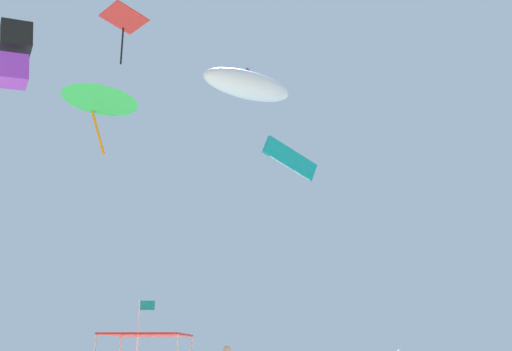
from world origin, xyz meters
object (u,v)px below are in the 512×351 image
kite_box_black (14,55)px  canopy_tent (147,337)px  kite_parafoil_teal (290,159)px  kite_diamond_red (124,20)px  kite_delta_green (101,95)px  banner_flag (140,339)px  kite_inflatable_white (247,85)px

kite_box_black → canopy_tent: bearing=-157.0°
kite_parafoil_teal → kite_box_black: bearing=-167.8°
kite_diamond_red → kite_delta_green: bearing=-33.5°
canopy_tent → banner_flag: 1.90m
kite_delta_green → kite_diamond_red: (-2.04, 9.55, 9.95)m
kite_delta_green → kite_diamond_red: kite_diamond_red is taller
kite_delta_green → kite_parafoil_teal: 20.68m
canopy_tent → kite_delta_green: bearing=127.1°
canopy_tent → kite_box_black: 19.52m
kite_parafoil_teal → canopy_tent: bearing=-137.2°
kite_box_black → kite_inflatable_white: (11.96, 12.41, 3.76)m
banner_flag → kite_inflatable_white: 26.33m
canopy_tent → banner_flag: (-0.68, 1.77, -0.01)m
banner_flag → kite_diamond_red: 25.92m
banner_flag → kite_delta_green: (-3.46, 3.71, 11.63)m
kite_box_black → banner_flag: bearing=-151.7°
kite_inflatable_white → kite_diamond_red: (-8.28, -4.93, 2.76)m
kite_box_black → kite_delta_green: 6.98m
kite_inflatable_white → kite_diamond_red: bearing=-2.1°
canopy_tent → kite_inflatable_white: size_ratio=0.41×
kite_box_black → kite_delta_green: (5.71, -2.08, -3.43)m
canopy_tent → kite_inflatable_white: (2.09, 19.97, 18.82)m
kite_box_black → kite_diamond_red: bearing=-55.7°
kite_box_black → kite_delta_green: bearing=-139.5°
kite_box_black → kite_diamond_red: size_ratio=0.93×
canopy_tent → kite_diamond_red: 27.01m
banner_flag → kite_box_black: kite_box_black is taller
kite_diamond_red → kite_parafoil_teal: bearing=81.7°
kite_inflatable_white → canopy_tent: bearing=51.1°
canopy_tent → kite_inflatable_white: kite_inflatable_white is taller
kite_diamond_red → banner_flag: bearing=-23.0°
banner_flag → kite_inflatable_white: (2.78, 18.20, 18.83)m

